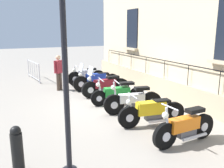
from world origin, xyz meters
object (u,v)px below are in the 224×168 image
Objects in this scene: motorcycle_green at (118,94)px; motorcycle_yellow at (152,111)px; motorcycle_silver at (87,76)px; bollard at (17,149)px; pedestrian_standing at (59,71)px; lamppost at (65,53)px; motorcycle_maroon at (106,86)px; crowd_barrier at (33,70)px; motorcycle_blue at (96,80)px; motorcycle_orange at (185,127)px; motorcycle_white at (133,101)px.

motorcycle_yellow is at bearing 89.82° from motorcycle_green.
bollard is (3.77, 6.73, 0.04)m from motorcycle_silver.
pedestrian_standing reaches higher than motorcycle_silver.
lamppost is at bearing 28.56° from motorcycle_yellow.
pedestrian_standing reaches higher than motorcycle_maroon.
lamppost is (2.92, 7.46, 1.97)m from motorcycle_silver.
lamppost is 2.86× the size of pedestrian_standing.
motorcycle_silver is at bearing 134.36° from crowd_barrier.
motorcycle_blue reaches higher than motorcycle_orange.
lamppost reaches higher than motorcycle_silver.
motorcycle_maroon is at bearing -120.09° from lamppost.
motorcycle_green is 1.04× the size of motorcycle_white.
motorcycle_yellow is (0.03, 3.50, -0.01)m from motorcycle_maroon.
motorcycle_blue is 1.15m from motorcycle_maroon.
crowd_barrier is at bearing -93.64° from lamppost.
pedestrian_standing is (-0.78, 2.86, 0.36)m from crowd_barrier.
motorcycle_blue reaches higher than motorcycle_yellow.
motorcycle_orange is 1.98× the size of bollard.
motorcycle_orange reaches higher than bollard.
motorcycle_orange is at bearing 91.09° from motorcycle_white.
pedestrian_standing reaches higher than motorcycle_yellow.
motorcycle_orange is 0.84× the size of crowd_barrier.
bollard is at bearing -40.34° from lamppost.
motorcycle_maroon is at bearing -91.04° from motorcycle_green.
motorcycle_blue is at bearing -115.55° from lamppost.
lamppost reaches higher than crowd_barrier.
lamppost is (3.00, 0.27, 1.99)m from motorcycle_orange.
crowd_barrier is at bearing -99.25° from bollard.
motorcycle_blue reaches higher than crowd_barrier.
motorcycle_orange is 3.88m from bollard.
motorcycle_maroon is 1.23m from motorcycle_green.
pedestrian_standing is at bearing -74.24° from motorcycle_yellow.
motorcycle_orange is 3.61m from lamppost.
bollard is (3.80, 4.36, 0.05)m from motorcycle_maroon.
motorcycle_blue is 6.71m from bollard.
crowd_barrier is at bearing -71.71° from motorcycle_white.
motorcycle_silver is at bearing -111.39° from lamppost.
motorcycle_orange is at bearing 91.17° from motorcycle_green.
motorcycle_green is 3.58m from motorcycle_orange.
motorcycle_orange is at bearing 90.60° from motorcycle_silver.
motorcycle_silver is 7.72m from bollard.
motorcycle_white is 0.96× the size of motorcycle_yellow.
motorcycle_maroon reaches higher than motorcycle_orange.
motorcycle_silver is at bearing -89.40° from motorcycle_orange.
crowd_barrier reaches higher than motorcycle_green.
lamppost is 7.24m from pedestrian_standing.
crowd_barrier reaches higher than motorcycle_yellow.
motorcycle_yellow is 0.92× the size of crowd_barrier.
motorcycle_yellow is at bearing 88.43° from motorcycle_white.
bollard is 0.59× the size of pedestrian_standing.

